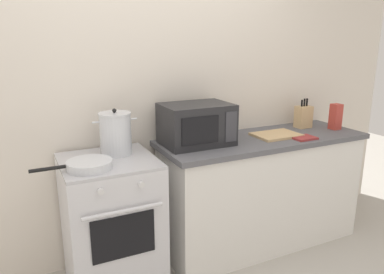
# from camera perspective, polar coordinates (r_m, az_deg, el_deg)

# --- Properties ---
(back_wall) EXTENTS (4.40, 0.10, 2.50)m
(back_wall) POSITION_cam_1_polar(r_m,az_deg,el_deg) (2.91, -2.43, 6.54)
(back_wall) COLOR silver
(back_wall) RESTS_ON ground_plane
(lower_cabinet_right) EXTENTS (1.64, 0.56, 0.88)m
(lower_cabinet_right) POSITION_cam_1_polar(r_m,az_deg,el_deg) (3.14, 10.59, -8.51)
(lower_cabinet_right) COLOR white
(lower_cabinet_right) RESTS_ON ground_plane
(countertop_right) EXTENTS (1.70, 0.60, 0.04)m
(countertop_right) POSITION_cam_1_polar(r_m,az_deg,el_deg) (2.99, 11.01, -0.38)
(countertop_right) COLOR #59595E
(countertop_right) RESTS_ON lower_cabinet_right
(stove) EXTENTS (0.60, 0.64, 0.92)m
(stove) POSITION_cam_1_polar(r_m,az_deg,el_deg) (2.62, -12.31, -13.00)
(stove) COLOR silver
(stove) RESTS_ON ground_plane
(stock_pot) EXTENTS (0.30, 0.22, 0.31)m
(stock_pot) POSITION_cam_1_polar(r_m,az_deg,el_deg) (2.51, -11.75, 0.55)
(stock_pot) COLOR silver
(stock_pot) RESTS_ON stove
(frying_pan) EXTENTS (0.47, 0.27, 0.05)m
(frying_pan) POSITION_cam_1_polar(r_m,az_deg,el_deg) (2.29, -15.72, -4.15)
(frying_pan) COLOR silver
(frying_pan) RESTS_ON stove
(microwave) EXTENTS (0.50, 0.37, 0.30)m
(microwave) POSITION_cam_1_polar(r_m,az_deg,el_deg) (2.70, 0.69, 2.00)
(microwave) COLOR #232326
(microwave) RESTS_ON countertop_right
(cutting_board) EXTENTS (0.36, 0.26, 0.02)m
(cutting_board) POSITION_cam_1_polar(r_m,az_deg,el_deg) (3.03, 12.92, 0.32)
(cutting_board) COLOR tan
(cutting_board) RESTS_ON countertop_right
(knife_block) EXTENTS (0.13, 0.10, 0.26)m
(knife_block) POSITION_cam_1_polar(r_m,az_deg,el_deg) (3.37, 16.86, 3.04)
(knife_block) COLOR tan
(knife_block) RESTS_ON countertop_right
(pasta_box) EXTENTS (0.08, 0.08, 0.22)m
(pasta_box) POSITION_cam_1_polar(r_m,az_deg,el_deg) (3.39, 21.34, 2.95)
(pasta_box) COLOR #B73D33
(pasta_box) RESTS_ON countertop_right
(oven_mitt) EXTENTS (0.18, 0.14, 0.02)m
(oven_mitt) POSITION_cam_1_polar(r_m,az_deg,el_deg) (3.00, 16.91, -0.12)
(oven_mitt) COLOR #993333
(oven_mitt) RESTS_ON countertop_right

